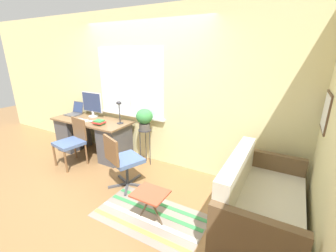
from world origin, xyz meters
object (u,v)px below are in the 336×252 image
at_px(desk_chair_wooden, 72,140).
at_px(mouse, 91,121).
at_px(folding_stool, 150,195).
at_px(keyboard, 81,120).
at_px(laptop, 75,112).
at_px(book_stack, 99,122).
at_px(desk_lamp, 119,109).
at_px(monitor, 92,104).
at_px(potted_plant, 144,118).
at_px(plant_stand, 145,135).
at_px(office_chair_swivel, 122,160).
at_px(couch_loveseat, 259,206).

bearing_deg(desk_chair_wooden, mouse, 82.01).
bearing_deg(folding_stool, keyboard, 157.50).
bearing_deg(laptop, book_stack, -14.70).
relative_size(mouse, desk_chair_wooden, 0.09).
bearing_deg(desk_lamp, book_stack, -141.10).
distance_m(mouse, desk_lamp, 0.63).
bearing_deg(monitor, potted_plant, -1.42).
height_order(keyboard, desk_lamp, desk_lamp).
xyz_separation_m(mouse, plant_stand, (1.04, 0.27, -0.16)).
bearing_deg(office_chair_swivel, folding_stool, 173.75).
relative_size(laptop, office_chair_swivel, 0.38).
relative_size(book_stack, plant_stand, 0.30).
relative_size(desk_chair_wooden, potted_plant, 2.25).
distance_m(monitor, desk_chair_wooden, 0.88).
bearing_deg(keyboard, couch_loveseat, -6.79).
distance_m(keyboard, couch_loveseat, 3.41).
relative_size(plant_stand, folding_stool, 1.65).
xyz_separation_m(mouse, potted_plant, (1.04, 0.27, 0.15)).
bearing_deg(potted_plant, laptop, -178.68).
xyz_separation_m(office_chair_swivel, couch_loveseat, (1.93, 0.09, -0.15)).
bearing_deg(laptop, desk_lamp, -0.88).
relative_size(office_chair_swivel, folding_stool, 2.08).
height_order(book_stack, folding_stool, book_stack).
bearing_deg(book_stack, mouse, 174.46).
bearing_deg(keyboard, book_stack, -0.57).
bearing_deg(couch_loveseat, monitor, 77.89).
bearing_deg(folding_stool, book_stack, 152.10).
bearing_deg(folding_stool, desk_chair_wooden, 165.09).
distance_m(laptop, desk_chair_wooden, 0.93).
xyz_separation_m(laptop, plant_stand, (1.78, 0.04, -0.20)).
xyz_separation_m(office_chair_swivel, folding_stool, (0.78, -0.42, -0.09)).
xyz_separation_m(laptop, folding_stool, (2.69, -1.16, -0.41)).
xyz_separation_m(desk_chair_wooden, couch_loveseat, (3.22, -0.04, -0.16)).
bearing_deg(book_stack, office_chair_swivel, -27.61).
xyz_separation_m(monitor, potted_plant, (1.31, -0.03, -0.10)).
relative_size(desk_lamp, desk_chair_wooden, 0.50).
height_order(desk_lamp, plant_stand, desk_lamp).
height_order(laptop, potted_plant, potted_plant).
distance_m(mouse, potted_plant, 1.08).
relative_size(monitor, folding_stool, 1.24).
height_order(keyboard, book_stack, book_stack).
xyz_separation_m(plant_stand, folding_stool, (0.91, -1.21, -0.21)).
xyz_separation_m(laptop, desk_lamp, (1.27, -0.02, 0.23)).
bearing_deg(desk_chair_wooden, book_stack, 54.75).
height_order(monitor, desk_lamp, monitor).
xyz_separation_m(laptop, book_stack, (0.97, -0.26, -0.01)).
relative_size(desk_lamp, potted_plant, 1.12).
distance_m(monitor, book_stack, 0.64).
bearing_deg(desk_lamp, mouse, -157.92).
height_order(office_chair_swivel, folding_stool, office_chair_swivel).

